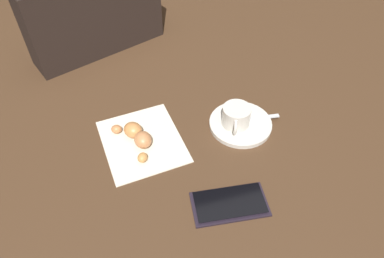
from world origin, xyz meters
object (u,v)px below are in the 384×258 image
espresso_cup (236,115)px  cell_phone (231,203)px  saucer (240,122)px  laptop_bag (94,13)px  napkin (142,141)px  teaspoon (242,119)px  croissant (137,136)px  sugar_packet (240,109)px

espresso_cup → cell_phone: 0.21m
saucer → espresso_cup: bearing=-170.0°
laptop_bag → cell_phone: bearing=85.5°
espresso_cup → napkin: (-0.21, 0.01, -0.03)m
teaspoon → croissant: croissant is taller
croissant → laptop_bag: (-0.04, 0.39, 0.09)m
teaspoon → croissant: bearing=178.4°
espresso_cup → napkin: espresso_cup is taller
napkin → espresso_cup: bearing=-2.9°
cell_phone → laptop_bag: (-0.18, 0.59, 0.10)m
sugar_packet → cell_phone: (-0.10, -0.23, -0.01)m
saucer → croissant: bearing=177.8°
sugar_packet → cell_phone: bearing=101.3°
saucer → laptop_bag: laptop_bag is taller
teaspoon → napkin: (-0.23, 0.01, -0.01)m
saucer → cell_phone: (-0.09, -0.19, -0.00)m
espresso_cup → croissant: (-0.22, 0.01, -0.01)m
napkin → croissant: bearing=176.0°
espresso_cup → napkin: size_ratio=0.44×
espresso_cup → sugar_packet: espresso_cup is taller
napkin → croissant: (-0.01, 0.00, 0.02)m
sugar_packet → espresso_cup: bearing=90.3°
saucer → croissant: 0.23m
espresso_cup → teaspoon: size_ratio=0.65×
cell_phone → teaspoon: bearing=63.0°
sugar_packet → saucer: bearing=105.5°
espresso_cup → sugar_packet: 0.05m
espresso_cup → cell_phone: bearing=-112.5°
saucer → espresso_cup: 0.03m
espresso_cup → teaspoon: 0.03m
laptop_bag → napkin: bearing=75.7°
saucer → laptop_bag: (-0.27, 0.39, 0.10)m
sugar_packet → napkin: bearing=42.3°
sugar_packet → teaspoon: bearing=115.9°
croissant → napkin: bearing=-4.0°
cell_phone → laptop_bag: bearing=106.9°
sugar_packet → cell_phone: sugar_packet is taller
espresso_cup → cell_phone: espresso_cup is taller
sugar_packet → laptop_bag: 0.47m
teaspoon → cell_phone: (-0.10, -0.19, -0.01)m
espresso_cup → sugar_packet: size_ratio=1.48×
croissant → cell_phone: size_ratio=0.83×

